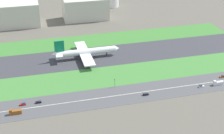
% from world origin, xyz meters
% --- Properties ---
extents(ground_plane, '(800.00, 800.00, 0.00)m').
position_xyz_m(ground_plane, '(0.00, 0.00, 0.00)').
color(ground_plane, '#5B564C').
extents(runway, '(280.00, 46.00, 0.10)m').
position_xyz_m(runway, '(0.00, 0.00, 0.05)').
color(runway, '#38383D').
rests_on(runway, ground_plane).
extents(grass_median_north, '(280.00, 36.00, 0.10)m').
position_xyz_m(grass_median_north, '(0.00, 41.00, 0.05)').
color(grass_median_north, '#3D7A33').
rests_on(grass_median_north, ground_plane).
extents(grass_median_south, '(280.00, 36.00, 0.10)m').
position_xyz_m(grass_median_south, '(0.00, -41.00, 0.05)').
color(grass_median_south, '#427F38').
rests_on(grass_median_south, ground_plane).
extents(highway, '(280.00, 28.00, 0.10)m').
position_xyz_m(highway, '(0.00, -73.00, 0.05)').
color(highway, '#4C4C4F').
rests_on(highway, ground_plane).
extents(highway_centerline, '(266.00, 0.50, 0.01)m').
position_xyz_m(highway_centerline, '(0.00, -73.00, 0.11)').
color(highway_centerline, silver).
rests_on(highway_centerline, highway).
extents(airliner, '(65.00, 56.00, 19.70)m').
position_xyz_m(airliner, '(-27.06, 0.00, 6.23)').
color(airliner, white).
rests_on(airliner, runway).
extents(car_6, '(4.40, 1.80, 2.00)m').
position_xyz_m(car_6, '(-74.47, -68.00, 0.92)').
color(car_6, black).
rests_on(car_6, highway).
extents(car_1, '(4.40, 1.80, 2.00)m').
position_xyz_m(car_1, '(77.80, -68.00, 0.92)').
color(car_1, brown).
rests_on(car_1, highway).
extents(truck_1, '(8.40, 2.50, 4.00)m').
position_xyz_m(truck_1, '(67.44, -78.00, 1.67)').
color(truck_1, silver).
rests_on(truck_1, highway).
extents(car_2, '(4.40, 1.80, 2.00)m').
position_xyz_m(car_2, '(5.41, -78.00, 0.92)').
color(car_2, black).
rests_on(car_2, highway).
extents(truck_0, '(8.40, 2.50, 4.00)m').
position_xyz_m(truck_0, '(-91.18, -78.00, 1.67)').
color(truck_0, brown).
rests_on(truck_0, highway).
extents(car_3, '(4.40, 1.80, 2.00)m').
position_xyz_m(car_3, '(52.63, -78.00, 0.92)').
color(car_3, silver).
rests_on(car_3, highway).
extents(car_0, '(4.40, 1.80, 2.00)m').
position_xyz_m(car_0, '(-85.59, -68.00, 0.92)').
color(car_0, '#B2191E').
rests_on(car_0, highway).
extents(traffic_light, '(0.36, 0.50, 7.20)m').
position_xyz_m(traffic_light, '(-14.17, -60.01, 4.29)').
color(traffic_light, '#4C4C51').
rests_on(traffic_light, highway).
extents(terminal_building, '(56.95, 37.58, 27.53)m').
position_xyz_m(terminal_building, '(-90.00, 114.00, 13.77)').
color(terminal_building, beige).
rests_on(terminal_building, ground_plane).
extents(hangar_building, '(54.71, 29.62, 26.74)m').
position_xyz_m(hangar_building, '(-4.33, 114.00, 13.37)').
color(hangar_building, beige).
rests_on(hangar_building, ground_plane).
extents(fuel_tank_west, '(18.14, 18.14, 17.60)m').
position_xyz_m(fuel_tank_west, '(16.95, 159.00, 8.80)').
color(fuel_tank_west, silver).
rests_on(fuel_tank_west, ground_plane).
extents(fuel_tank_centre, '(20.53, 20.53, 13.77)m').
position_xyz_m(fuel_tank_centre, '(41.09, 159.00, 6.89)').
color(fuel_tank_centre, silver).
rests_on(fuel_tank_centre, ground_plane).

